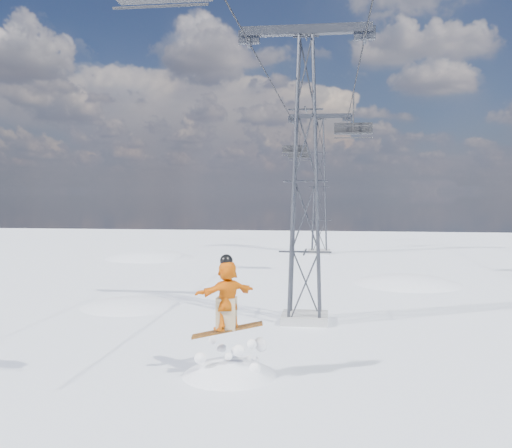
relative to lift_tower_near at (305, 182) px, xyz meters
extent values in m
plane|color=white|center=(-0.80, -8.00, -5.47)|extent=(120.00, 120.00, 0.00)
sphere|color=white|center=(-12.80, 20.00, -15.87)|extent=(22.00, 22.00, 22.00)
cube|color=#999999|center=(0.00, 0.00, -5.32)|extent=(1.80, 1.80, 0.30)
cube|color=#33343B|center=(0.00, 0.00, 5.78)|extent=(5.00, 0.35, 0.35)
cube|color=#33343B|center=(-2.20, 0.00, 5.58)|extent=(0.80, 0.25, 0.50)
cube|color=#33343B|center=(2.20, 0.00, 5.58)|extent=(0.80, 0.25, 0.50)
cube|color=#999999|center=(0.00, 25.00, -5.32)|extent=(1.80, 1.80, 0.30)
cube|color=#33343B|center=(0.00, 25.00, 5.78)|extent=(5.00, 0.35, 0.35)
cube|color=#33343B|center=(-2.20, 25.00, 5.58)|extent=(0.80, 0.25, 0.50)
cube|color=#33343B|center=(2.20, 25.00, 5.58)|extent=(0.80, 0.25, 0.50)
cylinder|color=black|center=(-2.20, 11.50, 5.38)|extent=(0.06, 51.00, 0.06)
cylinder|color=black|center=(2.20, 11.50, 5.38)|extent=(0.06, 51.00, 0.06)
sphere|color=white|center=(-1.76, -6.80, -7.22)|extent=(4.40, 4.40, 4.40)
cube|color=#AD5E17|center=(-1.76, -7.10, -4.13)|extent=(1.96, 0.65, 0.43)
imported|color=orange|center=(-1.76, -7.10, -3.16)|extent=(1.73, 1.50, 1.89)
cube|color=#9E8661|center=(-1.76, -7.10, -3.67)|extent=(0.66, 0.64, 0.87)
sphere|color=black|center=(-1.76, -7.10, -2.24)|extent=(0.35, 0.35, 0.35)
cylinder|color=black|center=(-2.20, -11.55, 3.11)|extent=(1.86, 0.06, 0.06)
cylinder|color=black|center=(2.20, 11.12, 4.17)|extent=(0.09, 0.09, 2.42)
cube|color=black|center=(2.20, 11.12, 2.96)|extent=(2.20, 0.50, 0.09)
cube|color=black|center=(2.20, 11.36, 3.29)|extent=(2.20, 0.07, 0.61)
cylinder|color=black|center=(2.20, 10.84, 2.69)|extent=(2.20, 0.07, 0.07)
cylinder|color=black|center=(2.20, 10.79, 3.35)|extent=(2.20, 0.06, 0.06)
cylinder|color=black|center=(-2.20, 27.23, 4.20)|extent=(0.09, 0.09, 2.37)
cube|color=black|center=(-2.20, 27.23, 3.01)|extent=(2.16, 0.49, 0.09)
cube|color=black|center=(-2.20, 27.47, 3.33)|extent=(2.16, 0.06, 0.59)
cylinder|color=black|center=(-2.20, 26.96, 2.74)|extent=(2.16, 0.06, 0.06)
cylinder|color=black|center=(-2.20, 26.91, 3.39)|extent=(2.16, 0.05, 0.05)
cylinder|color=black|center=(-2.20, 34.00, 4.17)|extent=(0.09, 0.09, 2.42)
cube|color=black|center=(-2.20, 34.00, 2.96)|extent=(2.20, 0.50, 0.09)
cube|color=black|center=(-2.20, 34.24, 3.29)|extent=(2.20, 0.07, 0.61)
cylinder|color=black|center=(-2.20, 33.72, 2.68)|extent=(2.20, 0.07, 0.07)
cylinder|color=black|center=(-2.20, 33.67, 3.34)|extent=(2.20, 0.06, 0.06)
camera|label=1|loc=(1.04, -22.13, -0.37)|focal=40.00mm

